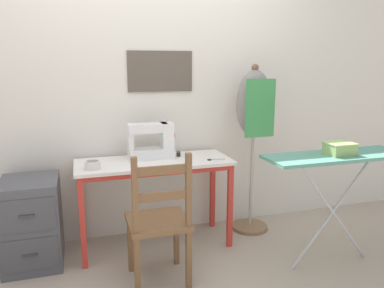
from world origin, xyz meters
name	(u,v)px	position (x,y,z in m)	size (l,w,h in m)	color
ground_plane	(162,258)	(0.00, 0.00, 0.00)	(14.00, 14.00, 0.00)	tan
wall_back	(145,87)	(0.00, 0.55, 1.28)	(10.00, 0.07, 2.55)	silver
sewing_table	(155,172)	(0.00, 0.23, 0.63)	(1.22, 0.49, 0.72)	silver
sewing_machine	(153,142)	(0.01, 0.33, 0.85)	(0.37, 0.18, 0.31)	white
fabric_bowl	(93,165)	(-0.47, 0.14, 0.75)	(0.11, 0.11, 0.06)	silver
scissors	(214,160)	(0.46, 0.13, 0.72)	(0.15, 0.05, 0.01)	silver
thread_spool_near_machine	(178,154)	(0.22, 0.31, 0.74)	(0.04, 0.04, 0.04)	black
wooden_chair	(159,222)	(-0.08, -0.29, 0.43)	(0.40, 0.38, 0.92)	brown
filing_cabinet	(32,222)	(-0.93, 0.22, 0.32)	(0.40, 0.47, 0.65)	#4C4C51
dress_form	(254,114)	(0.88, 0.30, 1.05)	(0.32, 0.32, 1.47)	#846647
ironing_board	(337,161)	(1.18, -0.43, 0.79)	(1.06, 0.33, 0.85)	#518E7A
storage_box	(340,149)	(1.19, -0.44, 0.88)	(0.19, 0.16, 0.09)	#8EB266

